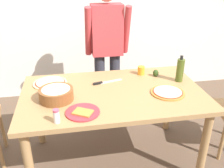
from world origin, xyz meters
The scene contains 13 objects.
ground centered at (0.00, 0.00, 0.00)m, with size 8.00×8.00×0.00m, color brown.
wall_back centered at (0.00, 1.60, 1.30)m, with size 5.60×0.10×2.60m, color silver.
dining_table centered at (0.00, 0.00, 0.67)m, with size 1.60×0.96×0.76m.
person_cook centered at (0.07, 0.76, 0.94)m, with size 0.49×0.25×1.62m.
pizza_raw_on_board centered at (-0.55, 0.26, 0.77)m, with size 0.31×0.31×0.02m.
pizza_cooked_on_tray centered at (0.46, -0.12, 0.77)m, with size 0.29×0.29×0.02m.
plate_with_slice centered at (-0.29, -0.31, 0.77)m, with size 0.26×0.26×0.02m.
popcorn_bowl centered at (-0.49, -0.06, 0.82)m, with size 0.28×0.28×0.11m.
olive_oil_bottle centered at (0.66, 0.10, 0.87)m, with size 0.07×0.07×0.26m.
cup_orange centered at (0.35, 0.33, 0.80)m, with size 0.07×0.07×0.09m, color orange.
salt_shaker centered at (-0.48, -0.40, 0.81)m, with size 0.04×0.04×0.11m.
chef_knife centered at (-0.05, 0.19, 0.77)m, with size 0.29×0.09×0.02m.
avocado centered at (0.48, 0.25, 0.80)m, with size 0.06×0.06×0.07m, color #2D4219.
Camera 1 is at (-0.36, -1.92, 1.77)m, focal length 39.94 mm.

